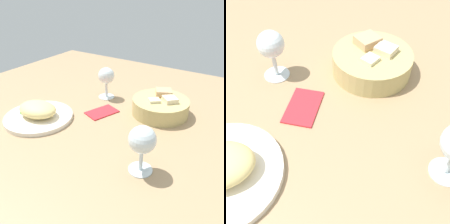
% 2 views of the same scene
% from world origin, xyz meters
% --- Properties ---
extents(ground_plane, '(1.40, 1.40, 0.02)m').
position_xyz_m(ground_plane, '(0.00, 0.00, -0.01)').
color(ground_plane, tan).
extents(bread_basket, '(0.20, 0.20, 0.08)m').
position_xyz_m(bread_basket, '(0.16, 0.19, 0.03)').
color(bread_basket, tan).
rests_on(bread_basket, ground_plane).
extents(wine_glass_far, '(0.06, 0.06, 0.12)m').
position_xyz_m(wine_glass_far, '(-0.08, 0.20, 0.08)').
color(wine_glass_far, silver).
rests_on(wine_glass_far, ground_plane).
extents(folded_napkin, '(0.10, 0.13, 0.01)m').
position_xyz_m(folded_napkin, '(-0.02, 0.08, 0.00)').
color(folded_napkin, red).
rests_on(folded_napkin, ground_plane).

